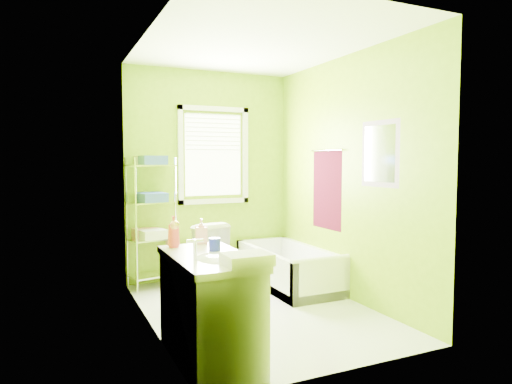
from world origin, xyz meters
name	(u,v)px	position (x,y,z in m)	size (l,w,h in m)	color
ground	(257,310)	(0.00, 0.00, 0.00)	(2.90, 2.90, 0.00)	silver
room_envelope	(258,154)	(0.00, 0.00, 1.55)	(2.14, 2.94, 2.62)	#709707
window	(214,150)	(0.05, 1.42, 1.61)	(0.92, 0.05, 1.22)	white
door	(181,231)	(-1.04, -1.00, 1.00)	(0.09, 0.80, 2.00)	white
right_wall_decor	(346,176)	(1.04, -0.02, 1.32)	(0.04, 1.48, 1.17)	#420717
bathtub	(290,273)	(0.70, 0.62, 0.15)	(0.70, 1.50, 0.48)	white
toilet	(198,254)	(-0.28, 1.07, 0.39)	(0.43, 0.76, 0.78)	white
vanity	(210,304)	(-0.79, -0.88, 0.42)	(0.56, 1.06, 1.04)	silver
wire_shelf_unit	(152,208)	(-0.76, 1.29, 0.94)	(0.56, 0.46, 1.54)	silver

